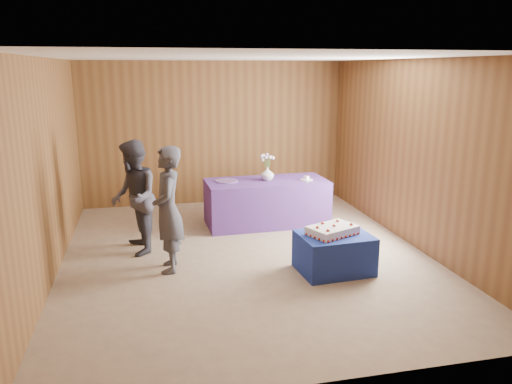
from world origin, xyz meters
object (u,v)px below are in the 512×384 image
object	(u,v)px
vase	(267,174)
guest_left	(168,210)
cake_table	(334,253)
sheet_cake	(332,230)
serving_table	(267,202)
guest_right	(134,198)

from	to	relation	value
vase	guest_left	world-z (taller)	guest_left
cake_table	guest_left	world-z (taller)	guest_left
cake_table	sheet_cake	xyz separation A→B (m)	(-0.03, 0.02, 0.30)
cake_table	serving_table	world-z (taller)	serving_table
serving_table	guest_left	distance (m)	2.41
serving_table	guest_right	distance (m)	2.35
vase	guest_left	bearing A→B (deg)	-135.89
guest_left	guest_right	bearing A→B (deg)	-146.32
serving_table	guest_left	bearing A→B (deg)	-137.27
guest_left	cake_table	bearing A→B (deg)	79.52
vase	serving_table	bearing A→B (deg)	-132.89
sheet_cake	guest_right	xyz separation A→B (m)	(-2.47, 1.24, 0.25)
sheet_cake	cake_table	bearing A→B (deg)	-57.03
guest_right	serving_table	bearing A→B (deg)	106.45
cake_table	vase	world-z (taller)	vase
guest_left	serving_table	bearing A→B (deg)	137.70
serving_table	guest_right	world-z (taller)	guest_right
guest_left	guest_right	size ratio (longest dim) A/B	1.01
guest_right	guest_left	bearing A→B (deg)	23.57
serving_table	guest_left	size ratio (longest dim) A/B	1.23
cake_table	sheet_cake	bearing A→B (deg)	141.95
sheet_cake	guest_left	size ratio (longest dim) A/B	0.45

